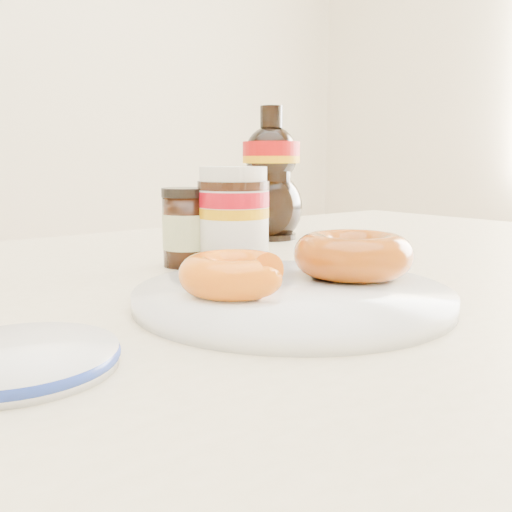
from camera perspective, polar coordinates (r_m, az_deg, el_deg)
dining_table at (r=0.65m, az=2.33°, el=-8.92°), size 1.40×0.90×0.75m
plate at (r=0.49m, az=3.65°, el=-3.96°), size 0.27×0.27×0.01m
donut_bitten at (r=0.47m, az=-2.21°, el=-1.79°), size 0.11×0.11×0.03m
donut_whole at (r=0.55m, az=9.66°, el=0.14°), size 0.14×0.14×0.04m
nutella_jar at (r=0.65m, az=-2.26°, el=4.29°), size 0.08×0.08×0.11m
syrup_bottle at (r=0.89m, az=1.52°, el=8.25°), size 0.11×0.10×0.20m
dark_jar at (r=0.66m, az=-6.95°, el=2.78°), size 0.06×0.06×0.09m
blue_rim_saucer at (r=0.37m, az=-22.76°, el=-9.44°), size 0.12×0.12×0.01m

